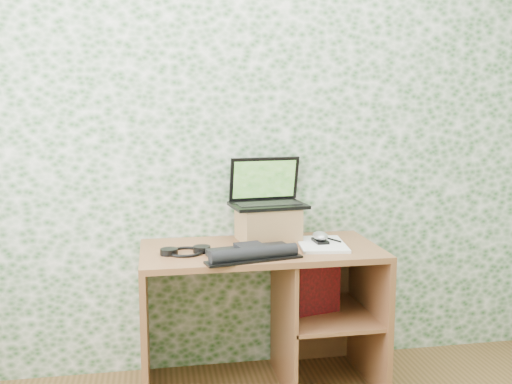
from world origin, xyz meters
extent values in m
plane|color=white|center=(0.00, 1.75, 1.30)|extent=(3.50, 0.00, 3.50)
cube|color=brown|center=(0.00, 1.44, 0.73)|extent=(1.20, 0.60, 0.03)
cube|color=brown|center=(-0.58, 1.44, 0.36)|extent=(0.03, 0.60, 0.72)
cube|color=brown|center=(0.58, 1.44, 0.36)|extent=(0.03, 0.60, 0.72)
cube|color=brown|center=(0.12, 1.44, 0.36)|extent=(0.02, 0.56, 0.72)
cube|color=brown|center=(0.35, 1.44, 0.38)|extent=(0.46, 0.56, 0.02)
cube|color=brown|center=(0.36, 1.73, 0.36)|extent=(0.48, 0.02, 0.72)
cube|color=#A47749|center=(0.07, 1.58, 0.84)|extent=(0.33, 0.29, 0.18)
cube|color=black|center=(0.07, 1.58, 0.94)|extent=(0.41, 0.30, 0.02)
cube|color=black|center=(0.07, 1.57, 0.95)|extent=(0.34, 0.18, 0.00)
cube|color=black|center=(0.07, 1.69, 1.07)|extent=(0.39, 0.11, 0.24)
cube|color=#1B5618|center=(0.07, 1.68, 1.07)|extent=(0.35, 0.09, 0.20)
cube|color=black|center=(-0.07, 1.32, 0.77)|extent=(0.43, 0.23, 0.03)
cube|color=black|center=(-0.07, 1.32, 0.78)|extent=(0.15, 0.15, 0.05)
cylinder|color=black|center=(-0.07, 1.21, 0.78)|extent=(0.43, 0.15, 0.06)
cube|color=black|center=(-0.07, 1.21, 0.76)|extent=(0.47, 0.19, 0.01)
torus|color=black|center=(-0.38, 1.39, 0.76)|extent=(0.20, 0.20, 0.02)
cylinder|color=black|center=(-0.46, 1.38, 0.77)|extent=(0.09, 0.09, 0.03)
cylinder|color=black|center=(-0.30, 1.41, 0.77)|extent=(0.09, 0.09, 0.03)
cube|color=white|center=(0.31, 1.42, 0.76)|extent=(0.27, 0.35, 0.02)
ellipsoid|color=#B0B0B2|center=(0.31, 1.44, 0.79)|extent=(0.08, 0.12, 0.04)
cylinder|color=black|center=(0.38, 1.48, 0.77)|extent=(0.07, 0.14, 0.01)
cube|color=#A10E16|center=(0.30, 1.44, 0.53)|extent=(0.25, 0.13, 0.28)
camera|label=1|loc=(-0.52, -1.31, 1.46)|focal=40.00mm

